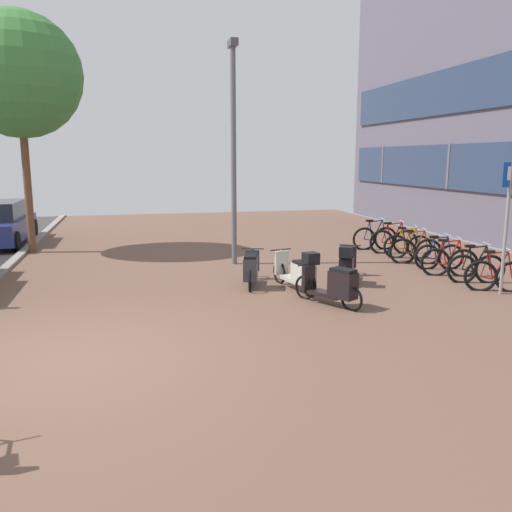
{
  "coord_description": "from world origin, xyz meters",
  "views": [
    {
      "loc": [
        0.78,
        -7.47,
        2.85
      ],
      "look_at": [
        2.76,
        0.7,
        1.27
      ],
      "focal_mm": 36.88,
      "sensor_mm": 36.0,
      "label": 1
    }
  ],
  "objects_px": {
    "bicycle_rack_07": "(375,238)",
    "lamp_post": "(233,143)",
    "bicycle_rack_01": "(476,268)",
    "bicycle_rack_05": "(408,246)",
    "scooter_far": "(334,286)",
    "scooter_extra": "(251,269)",
    "bicycle_rack_04": "(415,251)",
    "bicycle_rack_03": "(439,256)",
    "parking_sign": "(507,215)",
    "bicycle_rack_06": "(393,242)",
    "bicycle_rack_02": "(449,262)",
    "scooter_near": "(347,264)",
    "street_tree": "(19,75)",
    "scooter_mid": "(299,272)",
    "bicycle_rack_00": "(496,276)"
  },
  "relations": [
    {
      "from": "scooter_extra",
      "to": "bicycle_rack_04",
      "type": "bearing_deg",
      "value": 16.46
    },
    {
      "from": "bicycle_rack_02",
      "to": "bicycle_rack_05",
      "type": "bearing_deg",
      "value": 84.97
    },
    {
      "from": "bicycle_rack_02",
      "to": "street_tree",
      "type": "bearing_deg",
      "value": 150.51
    },
    {
      "from": "scooter_far",
      "to": "bicycle_rack_05",
      "type": "bearing_deg",
      "value": 46.75
    },
    {
      "from": "bicycle_rack_01",
      "to": "scooter_near",
      "type": "xyz_separation_m",
      "value": [
        -2.87,
        0.75,
        0.09
      ]
    },
    {
      "from": "bicycle_rack_04",
      "to": "bicycle_rack_07",
      "type": "relative_size",
      "value": 0.93
    },
    {
      "from": "bicycle_rack_02",
      "to": "bicycle_rack_05",
      "type": "relative_size",
      "value": 1.0
    },
    {
      "from": "bicycle_rack_03",
      "to": "parking_sign",
      "type": "height_order",
      "value": "parking_sign"
    },
    {
      "from": "scooter_mid",
      "to": "scooter_far",
      "type": "height_order",
      "value": "scooter_mid"
    },
    {
      "from": "bicycle_rack_06",
      "to": "bicycle_rack_03",
      "type": "bearing_deg",
      "value": -88.85
    },
    {
      "from": "bicycle_rack_07",
      "to": "lamp_post",
      "type": "xyz_separation_m",
      "value": [
        -4.75,
        -1.21,
        2.86
      ]
    },
    {
      "from": "bicycle_rack_00",
      "to": "bicycle_rack_02",
      "type": "height_order",
      "value": "bicycle_rack_02"
    },
    {
      "from": "bicycle_rack_05",
      "to": "scooter_mid",
      "type": "relative_size",
      "value": 0.7
    },
    {
      "from": "bicycle_rack_01",
      "to": "bicycle_rack_05",
      "type": "bearing_deg",
      "value": 89.49
    },
    {
      "from": "bicycle_rack_03",
      "to": "scooter_mid",
      "type": "bearing_deg",
      "value": -162.19
    },
    {
      "from": "bicycle_rack_07",
      "to": "scooter_far",
      "type": "relative_size",
      "value": 0.97
    },
    {
      "from": "bicycle_rack_05",
      "to": "scooter_near",
      "type": "xyz_separation_m",
      "value": [
        -2.9,
        -2.39,
        0.08
      ]
    },
    {
      "from": "bicycle_rack_06",
      "to": "scooter_extra",
      "type": "xyz_separation_m",
      "value": [
        -5.11,
        -3.02,
        0.04
      ]
    },
    {
      "from": "bicycle_rack_03",
      "to": "bicycle_rack_07",
      "type": "relative_size",
      "value": 0.89
    },
    {
      "from": "bicycle_rack_02",
      "to": "scooter_near",
      "type": "xyz_separation_m",
      "value": [
        -2.69,
        -0.04,
        0.08
      ]
    },
    {
      "from": "scooter_far",
      "to": "scooter_extra",
      "type": "xyz_separation_m",
      "value": [
        -1.21,
        1.94,
        -0.01
      ]
    },
    {
      "from": "bicycle_rack_01",
      "to": "bicycle_rack_07",
      "type": "xyz_separation_m",
      "value": [
        -0.23,
        4.7,
        0.02
      ]
    },
    {
      "from": "bicycle_rack_00",
      "to": "scooter_near",
      "type": "bearing_deg",
      "value": 151.33
    },
    {
      "from": "bicycle_rack_06",
      "to": "scooter_extra",
      "type": "relative_size",
      "value": 0.86
    },
    {
      "from": "bicycle_rack_07",
      "to": "bicycle_rack_00",
      "type": "bearing_deg",
      "value": -88.4
    },
    {
      "from": "bicycle_rack_04",
      "to": "bicycle_rack_07",
      "type": "height_order",
      "value": "bicycle_rack_07"
    },
    {
      "from": "bicycle_rack_05",
      "to": "parking_sign",
      "type": "bearing_deg",
      "value": -91.86
    },
    {
      "from": "bicycle_rack_04",
      "to": "street_tree",
      "type": "xyz_separation_m",
      "value": [
        -10.45,
        4.34,
        4.83
      ]
    },
    {
      "from": "bicycle_rack_05",
      "to": "scooter_mid",
      "type": "distance_m",
      "value": 5.17
    },
    {
      "from": "bicycle_rack_02",
      "to": "bicycle_rack_07",
      "type": "distance_m",
      "value": 3.92
    },
    {
      "from": "bicycle_rack_07",
      "to": "bicycle_rack_03",
      "type": "bearing_deg",
      "value": -85.0
    },
    {
      "from": "bicycle_rack_02",
      "to": "bicycle_rack_05",
      "type": "distance_m",
      "value": 2.36
    },
    {
      "from": "bicycle_rack_01",
      "to": "bicycle_rack_07",
      "type": "relative_size",
      "value": 0.9
    },
    {
      "from": "bicycle_rack_04",
      "to": "bicycle_rack_07",
      "type": "xyz_separation_m",
      "value": [
        -0.05,
        2.35,
        0.01
      ]
    },
    {
      "from": "bicycle_rack_05",
      "to": "street_tree",
      "type": "height_order",
      "value": "street_tree"
    },
    {
      "from": "bicycle_rack_00",
      "to": "bicycle_rack_04",
      "type": "distance_m",
      "value": 3.14
    },
    {
      "from": "bicycle_rack_06",
      "to": "scooter_extra",
      "type": "height_order",
      "value": "bicycle_rack_06"
    },
    {
      "from": "scooter_near",
      "to": "parking_sign",
      "type": "distance_m",
      "value": 3.51
    },
    {
      "from": "scooter_mid",
      "to": "scooter_extra",
      "type": "height_order",
      "value": "scooter_mid"
    },
    {
      "from": "bicycle_rack_06",
      "to": "street_tree",
      "type": "relative_size",
      "value": 0.2
    },
    {
      "from": "bicycle_rack_03",
      "to": "scooter_extra",
      "type": "bearing_deg",
      "value": -172.57
    },
    {
      "from": "bicycle_rack_03",
      "to": "bicycle_rack_04",
      "type": "relative_size",
      "value": 0.96
    },
    {
      "from": "bicycle_rack_00",
      "to": "bicycle_rack_03",
      "type": "height_order",
      "value": "bicycle_rack_00"
    },
    {
      "from": "bicycle_rack_04",
      "to": "scooter_near",
      "type": "xyz_separation_m",
      "value": [
        -2.69,
        -1.6,
        0.07
      ]
    },
    {
      "from": "bicycle_rack_03",
      "to": "parking_sign",
      "type": "xyz_separation_m",
      "value": [
        -0.15,
        -2.57,
        1.35
      ]
    },
    {
      "from": "bicycle_rack_05",
      "to": "bicycle_rack_07",
      "type": "distance_m",
      "value": 1.59
    },
    {
      "from": "scooter_near",
      "to": "bicycle_rack_04",
      "type": "bearing_deg",
      "value": 30.81
    },
    {
      "from": "parking_sign",
      "to": "bicycle_rack_01",
      "type": "bearing_deg",
      "value": 83.93
    },
    {
      "from": "scooter_near",
      "to": "parking_sign",
      "type": "relative_size",
      "value": 0.56
    },
    {
      "from": "bicycle_rack_01",
      "to": "bicycle_rack_04",
      "type": "xyz_separation_m",
      "value": [
        -0.18,
        2.35,
        0.01
      ]
    }
  ]
}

